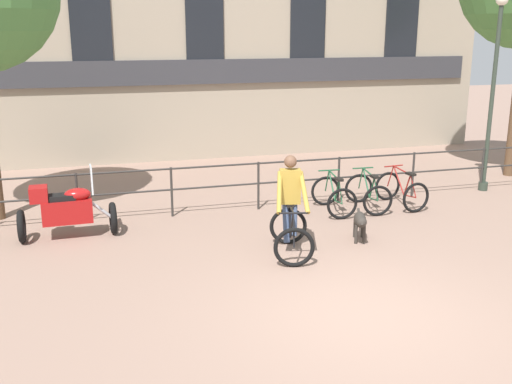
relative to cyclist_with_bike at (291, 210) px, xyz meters
name	(u,v)px	position (x,y,z in m)	size (l,w,h in m)	color
ground_plane	(365,314)	(0.20, -2.54, -0.76)	(60.00, 60.00, 0.00)	#8E7060
canal_railing	(258,178)	(0.20, 2.66, -0.05)	(15.05, 0.05, 1.05)	#2D2B28
building_facade	(202,10)	(0.20, 8.45, 3.56)	(18.00, 0.72, 8.67)	gray
cyclist_with_bike	(291,210)	(0.00, 0.00, 0.00)	(0.94, 1.30, 1.70)	black
dog	(360,221)	(1.41, 0.15, -0.37)	(0.44, 0.91, 0.57)	#332D28
parked_motorcycle	(66,209)	(-3.75, 1.85, -0.20)	(1.77, 0.67, 1.35)	black
parked_bicycle_near_lamp	(334,196)	(1.68, 2.01, -0.41)	(0.73, 1.15, 0.86)	black
parked_bicycle_mid_left	(368,193)	(2.49, 2.01, -0.41)	(0.73, 1.15, 0.86)	black
parked_bicycle_mid_right	(401,190)	(3.30, 2.01, -0.41)	(0.77, 1.17, 0.86)	black
street_lamp	(493,84)	(5.91, 2.68, 1.80)	(0.28, 0.28, 4.58)	#2D382D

